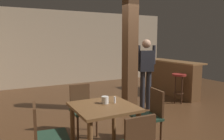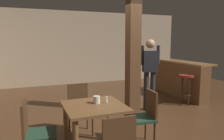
{
  "view_description": "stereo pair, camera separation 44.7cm",
  "coord_description": "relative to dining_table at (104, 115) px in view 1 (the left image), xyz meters",
  "views": [
    {
      "loc": [
        -2.7,
        -3.75,
        1.7
      ],
      "look_at": [
        -0.64,
        0.18,
        1.09
      ],
      "focal_mm": 35.0,
      "sensor_mm": 36.0,
      "label": 1
    },
    {
      "loc": [
        -2.29,
        -3.94,
        1.7
      ],
      "look_at": [
        -0.64,
        0.18,
        1.09
      ],
      "focal_mm": 35.0,
      "sensor_mm": 36.0,
      "label": 2
    }
  ],
  "objects": [
    {
      "name": "chair_west",
      "position": [
        -0.84,
        0.01,
        -0.11
      ],
      "size": [
        0.47,
        0.47,
        0.89
      ],
      "color": "#1E3828",
      "rests_on": "ground_plane"
    },
    {
      "name": "bar_counter",
      "position": [
        3.46,
        2.37,
        -0.08
      ],
      "size": [
        0.56,
        2.08,
        1.06
      ],
      "color": "brown",
      "rests_on": "ground_plane"
    },
    {
      "name": "napkin_cup",
      "position": [
        0.06,
        0.08,
        0.2
      ],
      "size": [
        0.11,
        0.11,
        0.11
      ],
      "primitive_type": "cylinder",
      "color": "beige",
      "rests_on": "dining_table"
    },
    {
      "name": "chair_east",
      "position": [
        0.85,
        -0.0,
        -0.11
      ],
      "size": [
        0.47,
        0.47,
        0.89
      ],
      "color": "#1E3828",
      "rests_on": "ground_plane"
    },
    {
      "name": "ground_plane",
      "position": [
        1.38,
        0.98,
        -0.62
      ],
      "size": [
        10.8,
        10.8,
        0.0
      ],
      "primitive_type": "plane",
      "color": "#422816"
    },
    {
      "name": "bar_stool_near",
      "position": [
        2.98,
        1.53,
        -0.01
      ],
      "size": [
        0.37,
        0.37,
        0.8
      ],
      "color": "maroon",
      "rests_on": "ground_plane"
    },
    {
      "name": "pillar",
      "position": [
        1.44,
        1.58,
        0.78
      ],
      "size": [
        0.28,
        0.28,
        2.8
      ],
      "primitive_type": "cube",
      "color": "#4C301C",
      "rests_on": "ground_plane"
    },
    {
      "name": "chair_north",
      "position": [
        -0.02,
        0.87,
        -0.11
      ],
      "size": [
        0.42,
        0.42,
        0.89
      ],
      "color": "#1E3828",
      "rests_on": "ground_plane"
    },
    {
      "name": "dining_table",
      "position": [
        0.0,
        0.0,
        0.0
      ],
      "size": [
        0.86,
        0.86,
        0.76
      ],
      "color": "brown",
      "rests_on": "ground_plane"
    },
    {
      "name": "wall_back",
      "position": [
        1.38,
        5.48,
        0.78
      ],
      "size": [
        8.0,
        0.1,
        2.8
      ],
      "primitive_type": "cube",
      "color": "gray",
      "rests_on": "ground_plane"
    },
    {
      "name": "standing_person",
      "position": [
        1.86,
        1.51,
        0.38
      ],
      "size": [
        0.47,
        0.29,
        1.72
      ],
      "color": "black",
      "rests_on": "ground_plane"
    },
    {
      "name": "salt_shaker",
      "position": [
        0.2,
        0.04,
        0.19
      ],
      "size": [
        0.03,
        0.03,
        0.1
      ],
      "primitive_type": "cylinder",
      "color": "silver",
      "rests_on": "dining_table"
    }
  ]
}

